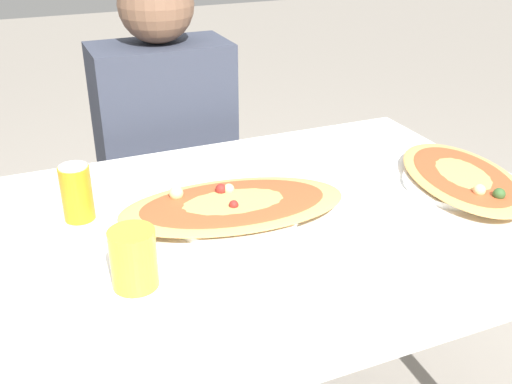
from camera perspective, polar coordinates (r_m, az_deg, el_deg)
dining_table at (r=1.35m, az=1.82°, el=-4.92°), size 1.18×0.90×0.74m
chair_far_seated at (r=2.07m, az=-8.98°, el=0.98°), size 0.40×0.40×0.88m
person_seated at (r=1.88m, az=-8.57°, el=5.58°), size 0.41×0.25×1.20m
pizza_main at (r=1.31m, az=-2.19°, el=-1.36°), size 0.53×0.31×0.06m
soda_can at (r=1.33m, az=-16.71°, el=-0.07°), size 0.07×0.07×0.12m
drink_glass at (r=1.09m, az=-11.58°, el=-6.23°), size 0.08×0.08×0.11m
pizza_second at (r=1.52m, az=19.07°, el=1.22°), size 0.33×0.47×0.05m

